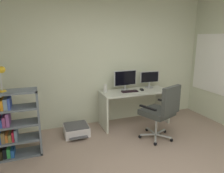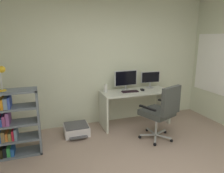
% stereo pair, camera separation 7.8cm
% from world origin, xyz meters
% --- Properties ---
extents(wall_back, '(4.68, 0.10, 2.74)m').
position_xyz_m(wall_back, '(0.00, 2.40, 1.37)').
color(wall_back, beige).
rests_on(wall_back, ground).
extents(window_pane, '(0.01, 1.56, 1.20)m').
position_xyz_m(window_pane, '(2.33, 1.41, 1.28)').
color(window_pane, white).
extents(window_frame, '(0.02, 1.64, 1.28)m').
position_xyz_m(window_frame, '(2.33, 1.41, 1.28)').
color(window_frame, white).
extents(desk, '(1.46, 0.58, 0.74)m').
position_xyz_m(desk, '(0.57, 2.00, 0.55)').
color(desk, silver).
rests_on(desk, ground).
extents(monitor_main, '(0.52, 0.18, 0.42)m').
position_xyz_m(monitor_main, '(0.40, 2.13, 0.99)').
color(monitor_main, '#B2B5B7').
rests_on(monitor_main, desk).
extents(monitor_secondary, '(0.45, 0.18, 0.37)m').
position_xyz_m(monitor_secondary, '(0.99, 2.13, 0.97)').
color(monitor_secondary, '#B2B5B7').
rests_on(monitor_secondary, desk).
extents(keyboard, '(0.35, 0.15, 0.02)m').
position_xyz_m(keyboard, '(0.43, 1.95, 0.75)').
color(keyboard, black).
rests_on(keyboard, desk).
extents(computer_mouse, '(0.07, 0.11, 0.03)m').
position_xyz_m(computer_mouse, '(0.72, 1.97, 0.76)').
color(computer_mouse, black).
rests_on(computer_mouse, desk).
extents(desktop_speaker, '(0.07, 0.07, 0.17)m').
position_xyz_m(desktop_speaker, '(-0.06, 2.09, 0.83)').
color(desktop_speaker, silver).
rests_on(desktop_speaker, desk).
extents(office_chair, '(0.67, 0.71, 1.05)m').
position_xyz_m(office_chair, '(0.69, 1.17, 0.59)').
color(office_chair, '#B7BABC').
rests_on(office_chair, ground).
extents(bookshelf, '(0.72, 0.31, 1.07)m').
position_xyz_m(bookshelf, '(-1.80, 1.52, 0.53)').
color(bookshelf, slate).
rests_on(bookshelf, ground).
extents(desk_lamp, '(0.13, 0.11, 0.37)m').
position_xyz_m(desk_lamp, '(-1.83, 1.52, 1.34)').
color(desk_lamp, gold).
rests_on(desk_lamp, bookshelf).
extents(printer, '(0.47, 0.52, 0.20)m').
position_xyz_m(printer, '(-0.72, 1.91, 0.10)').
color(printer, silver).
rests_on(printer, ground).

